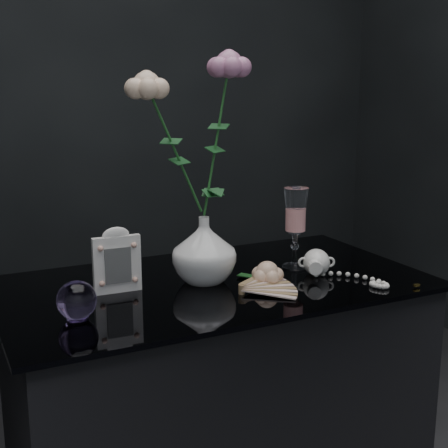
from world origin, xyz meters
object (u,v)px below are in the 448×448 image
loose_rose (267,273)px  picture_frame (117,260)px  paperweight (77,300)px  wine_glass (295,228)px  pearl_jar (317,261)px  vase (204,250)px

loose_rose → picture_frame: bearing=-177.6°
picture_frame → loose_rose: bearing=-15.3°
loose_rose → paperweight: bearing=-157.1°
wine_glass → loose_rose: (-0.14, -0.09, -0.08)m
picture_frame → pearl_jar: picture_frame is taller
picture_frame → paperweight: size_ratio=1.89×
loose_rose → pearl_jar: size_ratio=0.70×
picture_frame → pearl_jar: bearing=-8.1°
paperweight → vase: bearing=18.2°
paperweight → loose_rose: size_ratio=0.48×
picture_frame → wine_glass: bearing=0.0°
paperweight → loose_rose: paperweight is taller
vase → paperweight: vase is taller
vase → paperweight: bearing=-161.8°
wine_glass → picture_frame: (-0.48, 0.02, -0.03)m
picture_frame → pearl_jar: 0.51m
wine_glass → vase: bearing=-178.8°
wine_glass → picture_frame: wine_glass is taller
paperweight → pearl_jar: 0.63m
paperweight → pearl_jar: size_ratio=0.34×
picture_frame → loose_rose: size_ratio=0.91×
wine_glass → pearl_jar: 0.10m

